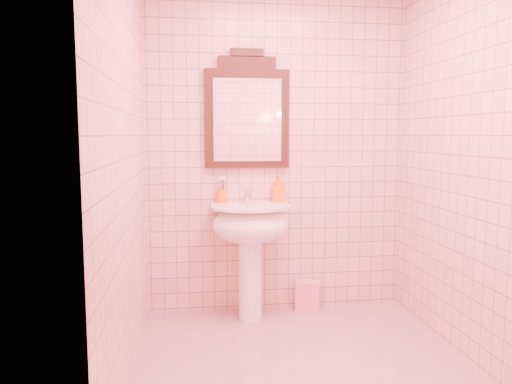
{
  "coord_description": "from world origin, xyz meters",
  "views": [
    {
      "loc": [
        -0.66,
        -2.71,
        1.38
      ],
      "look_at": [
        -0.23,
        0.55,
        1.0
      ],
      "focal_mm": 35.0,
      "sensor_mm": 36.0,
      "label": 1
    }
  ],
  "objects": [
    {
      "name": "pedestal_sink",
      "position": [
        -0.23,
        0.87,
        0.66
      ],
      "size": [
        0.58,
        0.58,
        0.86
      ],
      "color": "white",
      "rests_on": "floor"
    },
    {
      "name": "towel",
      "position": [
        0.24,
        1.02,
        0.11
      ],
      "size": [
        0.21,
        0.17,
        0.23
      ],
      "primitive_type": "cube",
      "rotation": [
        0.0,
        0.0,
        -0.28
      ],
      "color": "pink",
      "rests_on": "floor"
    },
    {
      "name": "soap_dispenser",
      "position": [
        0.0,
        1.04,
        0.96
      ],
      "size": [
        0.1,
        0.1,
        0.2
      ],
      "primitive_type": "imported",
      "rotation": [
        0.0,
        0.0,
        -0.11
      ],
      "color": "orange",
      "rests_on": "pedestal_sink"
    },
    {
      "name": "toothbrush_cup",
      "position": [
        -0.43,
        1.05,
        0.91
      ],
      "size": [
        0.08,
        0.08,
        0.18
      ],
      "rotation": [
        0.0,
        0.0,
        -0.11
      ],
      "color": "orange",
      "rests_on": "pedestal_sink"
    },
    {
      "name": "back_wall",
      "position": [
        0.0,
        1.1,
        1.25
      ],
      "size": [
        2.0,
        0.02,
        2.5
      ],
      "primitive_type": "cube",
      "color": "#CEA490",
      "rests_on": "floor"
    },
    {
      "name": "faucet",
      "position": [
        -0.23,
        1.01,
        0.92
      ],
      "size": [
        0.04,
        0.16,
        0.11
      ],
      "color": "white",
      "rests_on": "pedestal_sink"
    },
    {
      "name": "floor",
      "position": [
        0.0,
        0.0,
        0.0
      ],
      "size": [
        2.2,
        2.2,
        0.0
      ],
      "primitive_type": "plane",
      "color": "tan",
      "rests_on": "ground"
    },
    {
      "name": "mirror",
      "position": [
        -0.23,
        1.07,
        1.54
      ],
      "size": [
        0.64,
        0.06,
        0.89
      ],
      "color": "black",
      "rests_on": "back_wall"
    }
  ]
}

